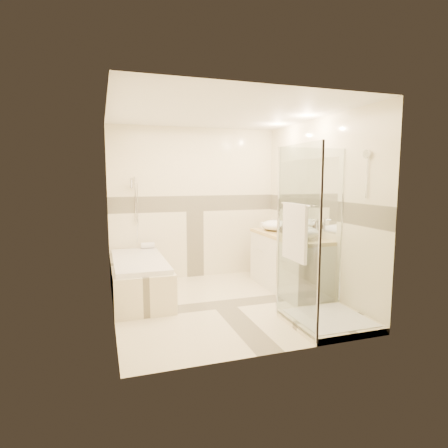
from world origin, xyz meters
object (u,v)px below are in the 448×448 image
object	(u,v)px
shower_enclosure	(318,281)
vessel_sink_near	(275,225)
vanity	(288,262)
amenity_bottle_b	(283,228)
vessel_sink_far	(303,233)
bathtub	(139,276)
amenity_bottle_a	(289,229)

from	to	relation	value
shower_enclosure	vessel_sink_near	xyz separation A→B (m)	(0.27, 1.69, 0.43)
vanity	shower_enclosure	size ratio (longest dim) A/B	0.79
vanity	shower_enclosure	distance (m)	1.31
amenity_bottle_b	vessel_sink_far	bearing A→B (deg)	-90.00
bathtub	shower_enclosure	bearing A→B (deg)	-41.10
shower_enclosure	amenity_bottle_a	distance (m)	1.31
shower_enclosure	vessel_sink_far	xyz separation A→B (m)	(0.27, 0.83, 0.43)
shower_enclosure	vessel_sink_near	distance (m)	1.77
bathtub	amenity_bottle_b	xyz separation A→B (m)	(2.13, -0.22, 0.62)
vessel_sink_near	amenity_bottle_a	world-z (taller)	vessel_sink_near
bathtub	amenity_bottle_a	bearing A→B (deg)	-10.82
vanity	amenity_bottle_a	size ratio (longest dim) A/B	10.11
vessel_sink_far	amenity_bottle_b	world-z (taller)	vessel_sink_far
amenity_bottle_a	vanity	bearing A→B (deg)	70.72
vanity	vessel_sink_near	xyz separation A→B (m)	(-0.02, 0.42, 0.51)
vanity	vessel_sink_far	bearing A→B (deg)	-92.61
bathtub	amenity_bottle_b	world-z (taller)	amenity_bottle_b
vessel_sink_far	shower_enclosure	bearing A→B (deg)	-108.16
amenity_bottle_a	amenity_bottle_b	world-z (taller)	same
amenity_bottle_a	vessel_sink_near	bearing A→B (deg)	90.00
vessel_sink_far	amenity_bottle_b	xyz separation A→B (m)	(0.00, 0.57, -0.01)
shower_enclosure	vanity	bearing A→B (deg)	77.03
vessel_sink_near	amenity_bottle_b	distance (m)	0.29
amenity_bottle_a	amenity_bottle_b	xyz separation A→B (m)	(0.00, 0.19, 0.00)
amenity_bottle_b	vessel_sink_near	bearing A→B (deg)	90.00
amenity_bottle_a	amenity_bottle_b	bearing A→B (deg)	90.00
amenity_bottle_b	amenity_bottle_a	bearing A→B (deg)	-90.00
shower_enclosure	amenity_bottle_b	size ratio (longest dim) A/B	12.68
vanity	amenity_bottle_b	bearing A→B (deg)	98.63
vessel_sink_far	amenity_bottle_a	world-z (taller)	vessel_sink_far
vanity	bathtub	bearing A→B (deg)	170.75
vessel_sink_far	amenity_bottle_a	xyz separation A→B (m)	(0.00, 0.38, -0.01)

